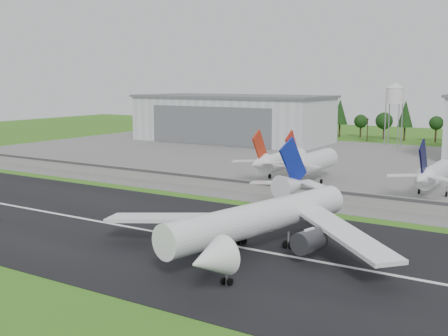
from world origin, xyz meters
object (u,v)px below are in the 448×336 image
Objects in this scene: main_airliner at (259,226)px; parked_jet_red_b at (309,162)px; parked_jet_navy at (432,175)px; parked_jet_red_a at (278,161)px.

parked_jet_red_b is (-20.08, 67.02, 1.50)m from main_airliner.
parked_jet_navy is at bearing -90.06° from main_airliner.
main_airliner is at bearing -65.66° from parked_jet_red_a.
parked_jet_red_b reaches higher than parked_jet_red_a.
parked_jet_red_a is (-30.29, 66.97, 1.19)m from main_airliner.
main_airliner is 1.88× the size of parked_jet_red_a.
parked_jet_red_b is (10.22, 0.04, 0.30)m from parked_jet_red_a.
parked_jet_navy is (45.41, -0.03, -0.18)m from parked_jet_red_a.
main_airliner is at bearing -73.32° from parked_jet_red_b.
parked_jet_red_a is 1.00× the size of parked_jet_red_b.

